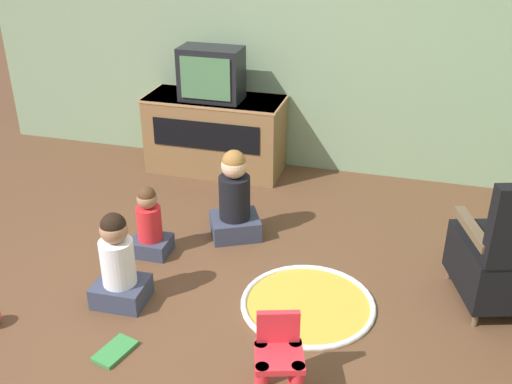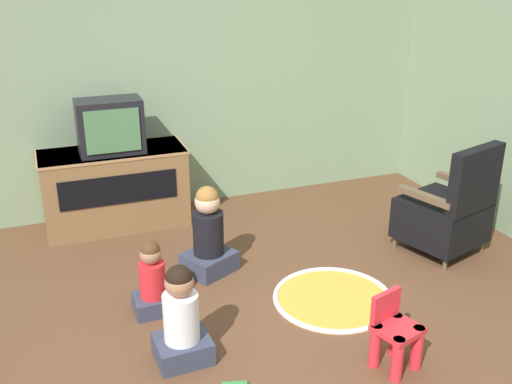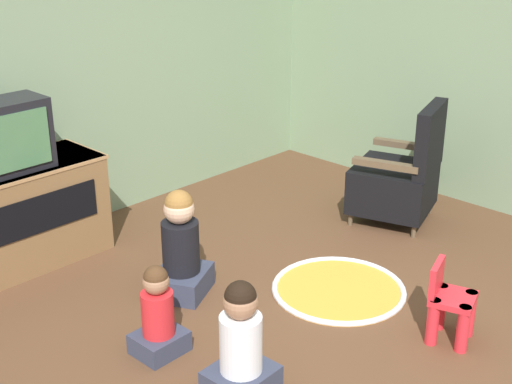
{
  "view_description": "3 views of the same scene",
  "coord_description": "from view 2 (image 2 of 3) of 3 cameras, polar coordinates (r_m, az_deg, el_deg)",
  "views": [
    {
      "loc": [
        1.21,
        -2.86,
        2.44
      ],
      "look_at": [
        0.29,
        0.38,
        0.73
      ],
      "focal_mm": 42.0,
      "sensor_mm": 36.0,
      "label": 1
    },
    {
      "loc": [
        -1.17,
        -3.06,
        2.37
      ],
      "look_at": [
        0.11,
        0.37,
        0.89
      ],
      "focal_mm": 42.0,
      "sensor_mm": 36.0,
      "label": 2
    },
    {
      "loc": [
        -2.66,
        -2.18,
        2.37
      ],
      "look_at": [
        0.18,
        0.55,
        0.77
      ],
      "focal_mm": 50.0,
      "sensor_mm": 36.0,
      "label": 3
    }
  ],
  "objects": [
    {
      "name": "wall_back",
      "position": [
        5.72,
        -9.89,
        11.95
      ],
      "size": [
        5.75,
        0.12,
        2.81
      ],
      "color": "gray",
      "rests_on": "ground_plane"
    },
    {
      "name": "yellow_kid_chair",
      "position": [
        3.81,
        13.08,
        -13.22
      ],
      "size": [
        0.32,
        0.31,
        0.48
      ],
      "rotation": [
        0.0,
        0.0,
        0.31
      ],
      "color": "red",
      "rests_on": "ground_plane"
    },
    {
      "name": "child_watching_left",
      "position": [
        4.26,
        -9.82,
        -8.41
      ],
      "size": [
        0.28,
        0.25,
        0.55
      ],
      "rotation": [
        0.0,
        0.0,
        0.02
      ],
      "color": "#33384C",
      "rests_on": "ground_plane"
    },
    {
      "name": "child_watching_right",
      "position": [
        4.69,
        -4.56,
        -4.15
      ],
      "size": [
        0.47,
        0.45,
        0.72
      ],
      "rotation": [
        0.0,
        0.0,
        0.47
      ],
      "color": "#33384C",
      "rests_on": "ground_plane"
    },
    {
      "name": "tv_cabinet",
      "position": [
        5.59,
        -13.26,
        0.45
      ],
      "size": [
        1.29,
        0.54,
        0.72
      ],
      "color": "brown",
      "rests_on": "ground_plane"
    },
    {
      "name": "television",
      "position": [
        5.35,
        -13.72,
        6.08
      ],
      "size": [
        0.56,
        0.32,
        0.48
      ],
      "color": "black",
      "rests_on": "tv_cabinet"
    },
    {
      "name": "black_armchair",
      "position": [
        5.2,
        17.73,
        -1.83
      ],
      "size": [
        0.75,
        0.76,
        0.97
      ],
      "rotation": [
        0.0,
        0.0,
        3.45
      ],
      "color": "brown",
      "rests_on": "ground_plane"
    },
    {
      "name": "play_mat",
      "position": [
        4.48,
        7.35,
        -10.0
      ],
      "size": [
        0.89,
        0.89,
        0.04
      ],
      "color": "gold",
      "rests_on": "ground_plane"
    },
    {
      "name": "child_watching_center",
      "position": [
        3.75,
        -7.13,
        -12.0
      ],
      "size": [
        0.35,
        0.31,
        0.66
      ],
      "rotation": [
        0.0,
        0.0,
        0.04
      ],
      "color": "#33384C",
      "rests_on": "ground_plane"
    },
    {
      "name": "ground_plane",
      "position": [
        4.05,
        0.33,
        -13.88
      ],
      "size": [
        30.0,
        30.0,
        0.0
      ],
      "primitive_type": "plane",
      "color": "brown"
    }
  ]
}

